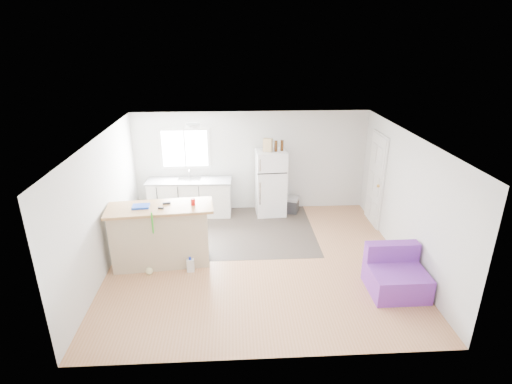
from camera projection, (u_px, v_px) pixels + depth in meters
room at (258, 203)px, 7.20m from camera, size 5.51×5.01×2.41m
vinyl_zone at (221, 231)px, 8.77m from camera, size 4.05×2.50×0.00m
window at (185, 149)px, 9.30m from camera, size 1.18×0.06×0.98m
interior_door at (376, 180)px, 8.85m from camera, size 0.11×0.92×2.10m
ceiling_fixture at (193, 126)px, 7.83m from camera, size 0.30×0.30×0.07m
kitchen_cabinets at (190, 197)px, 9.44m from camera, size 1.98×0.68×1.15m
peninsula at (161, 235)px, 7.35m from camera, size 1.94×0.90×1.16m
refrigerator at (271, 183)px, 9.39m from camera, size 0.72×0.69×1.55m
cooler at (288, 204)px, 9.69m from camera, size 0.58×0.49×0.38m
purple_seat at (395, 276)px, 6.67m from camera, size 0.91×0.86×0.74m
cleaner_jug at (191, 265)px, 7.24m from camera, size 0.14×0.10×0.29m
mop at (151, 262)px, 7.15m from camera, size 0.24×0.35×1.24m
red_cup at (193, 202)px, 7.19m from camera, size 0.09×0.09×0.12m
blue_tray at (141, 206)px, 7.10m from camera, size 0.32×0.24×0.04m
tool_a at (167, 203)px, 7.25m from camera, size 0.15×0.09×0.03m
tool_b at (161, 208)px, 7.05m from camera, size 0.11×0.06×0.03m
cardboard_box at (268, 145)px, 9.01m from camera, size 0.22×0.17×0.30m
bottle_left at (276, 146)px, 9.02m from camera, size 0.08×0.08×0.25m
bottle_right at (282, 145)px, 9.08m from camera, size 0.09×0.09×0.25m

